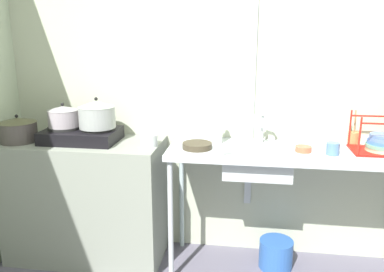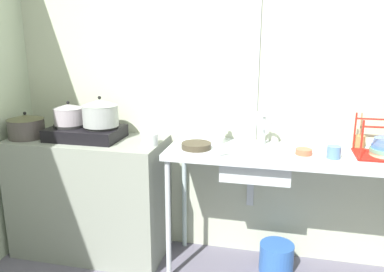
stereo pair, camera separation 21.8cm
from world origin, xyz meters
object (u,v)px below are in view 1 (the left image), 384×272
at_px(pot_on_right_burner, 97,114).
at_px(faucet, 263,120).
at_px(pot_beside_stove, 18,130).
at_px(sink_basin, 257,162).
at_px(stove, 81,135).
at_px(cup_by_rack, 333,149).
at_px(bucket_on_floor, 276,254).
at_px(bottle_by_sink, 217,128).
at_px(small_bowl_on_drainboard, 303,149).
at_px(utensil_jar, 353,137).
at_px(percolator, 149,134).
at_px(dish_rack, 381,144).
at_px(pot_on_left_burner, 63,116).
at_px(frying_pan, 197,146).

relative_size(pot_on_right_burner, faucet, 0.99).
distance_m(pot_beside_stove, sink_basin, 1.70).
distance_m(stove, cup_by_rack, 1.72).
bearing_deg(bucket_on_floor, bottle_by_sink, 173.85).
distance_m(small_bowl_on_drainboard, bucket_on_floor, 0.84).
bearing_deg(bucket_on_floor, utensil_jar, 19.24).
bearing_deg(percolator, sink_basin, 0.61).
xyz_separation_m(stove, dish_rack, (2.04, 0.02, 0.01)).
bearing_deg(cup_by_rack, pot_on_right_burner, 177.29).
distance_m(pot_on_left_burner, dish_rack, 2.17).
height_order(percolator, bottle_by_sink, bottle_by_sink).
bearing_deg(dish_rack, pot_on_right_burner, -179.34).
height_order(stove, bucket_on_floor, stove).
height_order(faucet, cup_by_rack, faucet).
relative_size(frying_pan, small_bowl_on_drainboard, 1.90).
bearing_deg(frying_pan, sink_basin, 2.44).
bearing_deg(dish_rack, bucket_on_floor, 179.19).
height_order(pot_on_right_burner, percolator, pot_on_right_burner).
relative_size(pot_on_right_burner, bottle_by_sink, 1.01).
distance_m(percolator, utensil_jar, 1.43).
bearing_deg(stove, percolator, -5.89).
xyz_separation_m(percolator, utensil_jar, (1.40, 0.26, -0.04)).
relative_size(pot_beside_stove, sink_basin, 0.60).
xyz_separation_m(pot_on_right_burner, bottle_by_sink, (0.84, 0.08, -0.09)).
bearing_deg(pot_on_right_burner, bottle_by_sink, 5.37).
height_order(percolator, small_bowl_on_drainboard, percolator).
height_order(pot_on_left_burner, cup_by_rack, pot_on_left_burner).
bearing_deg(pot_on_left_burner, percolator, -4.73).
relative_size(stove, cup_by_rack, 6.30).
xyz_separation_m(stove, faucet, (1.28, 0.10, 0.13)).
distance_m(faucet, small_bowl_on_drainboard, 0.34).
xyz_separation_m(pot_on_left_burner, faucet, (1.41, 0.10, -0.00)).
bearing_deg(percolator, pot_beside_stove, -179.02).
height_order(percolator, bucket_on_floor, percolator).
xyz_separation_m(pot_beside_stove, bottle_by_sink, (1.41, 0.15, 0.02)).
relative_size(faucet, dish_rack, 0.72).
distance_m(pot_on_left_burner, pot_beside_stove, 0.34).
bearing_deg(small_bowl_on_drainboard, dish_rack, 6.55).
height_order(faucet, bottle_by_sink, faucet).
bearing_deg(stove, dish_rack, 0.62).
height_order(pot_beside_stove, bottle_by_sink, bottle_by_sink).
height_order(pot_on_right_burner, pot_beside_stove, pot_on_right_burner).
bearing_deg(cup_by_rack, stove, 177.49).
distance_m(stove, pot_on_right_burner, 0.20).
xyz_separation_m(faucet, small_bowl_on_drainboard, (0.26, -0.14, -0.16)).
xyz_separation_m(faucet, frying_pan, (-0.43, -0.16, -0.16)).
height_order(pot_beside_stove, sink_basin, pot_beside_stove).
bearing_deg(pot_on_right_burner, cup_by_rack, -2.71).
bearing_deg(sink_basin, stove, 177.94).
xyz_separation_m(utensil_jar, bucket_on_floor, (-0.50, -0.17, -0.85)).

